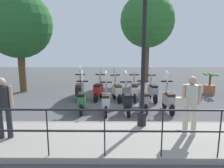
{
  "coord_description": "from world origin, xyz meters",
  "views": [
    {
      "loc": [
        -8.59,
        0.42,
        2.61
      ],
      "look_at": [
        0.2,
        0.5,
        0.9
      ],
      "focal_mm": 35.0,
      "sensor_mm": 36.0,
      "label": 1
    }
  ],
  "objects": [
    {
      "name": "pedestrian_with_bag",
      "position": [
        -3.07,
        -1.58,
        1.08
      ],
      "size": [
        0.35,
        0.65,
        1.59
      ],
      "rotation": [
        0.0,
        0.0,
        -0.09
      ],
      "color": "beige",
      "rests_on": "promenade_walkway"
    },
    {
      "name": "scooter_near_0",
      "position": [
        -0.69,
        -1.62,
        0.48
      ],
      "size": [
        1.23,
        0.44,
        1.54
      ],
      "rotation": [
        0.0,
        0.0,
        0.1
      ],
      "color": "black",
      "rests_on": "ground_plane"
    },
    {
      "name": "scooter_near_1",
      "position": [
        -0.63,
        -0.7,
        0.48
      ],
      "size": [
        1.23,
        0.44,
        1.54
      ],
      "rotation": [
        0.0,
        0.0,
        0.07
      ],
      "color": "black",
      "rests_on": "ground_plane"
    },
    {
      "name": "pedestrian_distant",
      "position": [
        -3.31,
        3.22,
        1.08
      ],
      "size": [
        0.38,
        0.48,
        1.59
      ],
      "rotation": [
        0.0,
        0.0,
        3.34
      ],
      "color": "#28282D",
      "rests_on": "promenade_walkway"
    },
    {
      "name": "scooter_near_4",
      "position": [
        -0.72,
        1.61,
        0.48
      ],
      "size": [
        1.23,
        0.44,
        1.54
      ],
      "rotation": [
        0.0,
        0.0,
        0.05
      ],
      "color": "black",
      "rests_on": "ground_plane"
    },
    {
      "name": "scooter_far_1",
      "position": [
        0.96,
        -0.49,
        0.48
      ],
      "size": [
        1.23,
        0.44,
        1.54
      ],
      "rotation": [
        0.0,
        0.0,
        -0.03
      ],
      "color": "black",
      "rests_on": "ground_plane"
    },
    {
      "name": "tree_large",
      "position": [
        2.66,
        5.21,
        3.43
      ],
      "size": [
        3.36,
        3.36,
        5.13
      ],
      "color": "brown",
      "rests_on": "ground_plane"
    },
    {
      "name": "fence_railing",
      "position": [
        -4.2,
        0.0,
        0.89
      ],
      "size": [
        0.04,
        16.03,
        1.07
      ],
      "color": "black",
      "rests_on": "promenade_walkway"
    },
    {
      "name": "scooter_near_3",
      "position": [
        -0.9,
        0.71,
        0.48
      ],
      "size": [
        1.23,
        0.44,
        1.54
      ],
      "rotation": [
        0.0,
        0.0,
        0.03
      ],
      "color": "black",
      "rests_on": "ground_plane"
    },
    {
      "name": "scooter_far_4",
      "position": [
        1.0,
        1.97,
        0.48
      ],
      "size": [
        1.23,
        0.44,
        1.54
      ],
      "rotation": [
        0.0,
        0.0,
        -0.0
      ],
      "color": "black",
      "rests_on": "ground_plane"
    },
    {
      "name": "scooter_near_2",
      "position": [
        -0.85,
        -0.05,
        0.48
      ],
      "size": [
        1.23,
        0.44,
        1.54
      ],
      "rotation": [
        0.0,
        0.0,
        0.1
      ],
      "color": "black",
      "rests_on": "ground_plane"
    },
    {
      "name": "ground_plane",
      "position": [
        0.0,
        0.0,
        0.0
      ],
      "size": [
        28.0,
        28.0,
        0.0
      ],
      "primitive_type": "plane",
      "color": "#4C4C4F"
    },
    {
      "name": "promenade_walkway",
      "position": [
        -3.15,
        0.0,
        0.07
      ],
      "size": [
        2.2,
        20.0,
        0.15
      ],
      "color": "gray",
      "rests_on": "ground_plane"
    },
    {
      "name": "tree_distant",
      "position": [
        5.67,
        -1.67,
        3.89
      ],
      "size": [
        3.4,
        3.4,
        5.62
      ],
      "color": "brown",
      "rests_on": "ground_plane"
    },
    {
      "name": "lamp_post_near",
      "position": [
        -2.4,
        -0.41,
        2.08
      ],
      "size": [
        0.26,
        0.9,
        4.35
      ],
      "color": "black",
      "rests_on": "promenade_walkway"
    },
    {
      "name": "potted_palm",
      "position": [
        2.31,
        -4.44,
        0.45
      ],
      "size": [
        1.06,
        0.66,
        1.05
      ],
      "color": "#9E5B3D",
      "rests_on": "ground_plane"
    },
    {
      "name": "scooter_far_3",
      "position": [
        1.0,
        1.12,
        0.48
      ],
      "size": [
        1.21,
        0.51,
        1.54
      ],
      "rotation": [
        0.0,
        0.0,
        -0.23
      ],
      "color": "black",
      "rests_on": "ground_plane"
    },
    {
      "name": "scooter_far_2",
      "position": [
        0.86,
        0.29,
        0.48
      ],
      "size": [
        1.21,
        0.53,
        1.54
      ],
      "rotation": [
        0.0,
        0.0,
        0.27
      ],
      "color": "black",
      "rests_on": "ground_plane"
    },
    {
      "name": "scooter_far_0",
      "position": [
        0.85,
        -1.29,
        0.48
      ],
      "size": [
        1.23,
        0.46,
        1.54
      ],
      "rotation": [
        0.0,
        0.0,
        0.15
      ],
      "color": "black",
      "rests_on": "ground_plane"
    }
  ]
}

